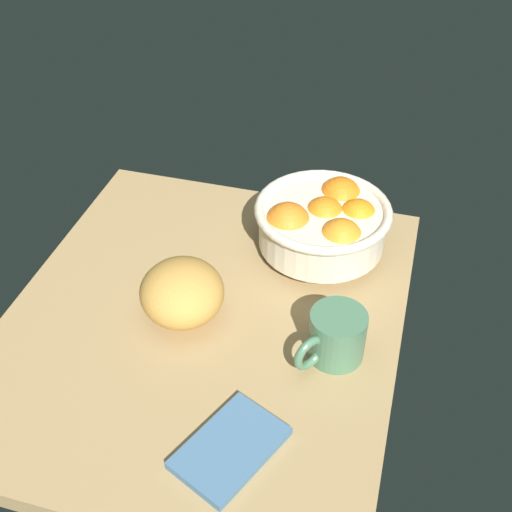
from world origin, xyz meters
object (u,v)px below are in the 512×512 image
(fruit_bowl, at_px, (324,222))
(mug, at_px, (335,336))
(napkin_folded, at_px, (230,448))
(bread_loaf, at_px, (183,291))

(fruit_bowl, bearing_deg, mug, 15.47)
(fruit_bowl, height_order, napkin_folded, fruit_bowl)
(napkin_folded, height_order, mug, mug)
(napkin_folded, bearing_deg, fruit_bowl, 175.41)
(napkin_folded, xyz_separation_m, mug, (-0.19, 0.10, 0.03))
(fruit_bowl, relative_size, mug, 2.07)
(fruit_bowl, relative_size, napkin_folded, 1.62)
(fruit_bowl, distance_m, napkin_folded, 0.42)
(bread_loaf, relative_size, napkin_folded, 0.96)
(bread_loaf, height_order, mug, bread_loaf)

